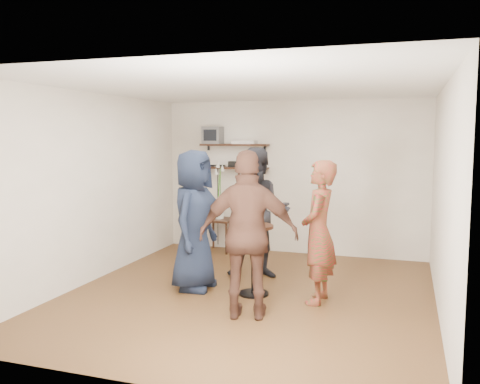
% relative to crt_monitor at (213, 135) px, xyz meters
% --- Properties ---
extents(room, '(4.58, 5.08, 2.68)m').
position_rel_crt_monitor_xyz_m(room, '(1.39, -2.38, -0.72)').
color(room, '#422915').
rests_on(room, ground).
extents(shelf_upper, '(1.20, 0.25, 0.04)m').
position_rel_crt_monitor_xyz_m(shelf_upper, '(0.39, 0.00, -0.17)').
color(shelf_upper, black).
rests_on(shelf_upper, room).
extents(shelf_lower, '(1.20, 0.25, 0.04)m').
position_rel_crt_monitor_xyz_m(shelf_lower, '(0.39, 0.00, -0.57)').
color(shelf_lower, black).
rests_on(shelf_lower, room).
extents(crt_monitor, '(0.32, 0.30, 0.30)m').
position_rel_crt_monitor_xyz_m(crt_monitor, '(0.00, 0.00, 0.00)').
color(crt_monitor, '#59595B').
rests_on(crt_monitor, shelf_upper).
extents(dvd_deck, '(0.40, 0.24, 0.06)m').
position_rel_crt_monitor_xyz_m(dvd_deck, '(0.58, 0.00, -0.12)').
color(dvd_deck, silver).
rests_on(dvd_deck, shelf_upper).
extents(radio, '(0.22, 0.10, 0.10)m').
position_rel_crt_monitor_xyz_m(radio, '(0.40, 0.00, -0.50)').
color(radio, black).
rests_on(radio, shelf_lower).
extents(power_strip, '(0.30, 0.05, 0.03)m').
position_rel_crt_monitor_xyz_m(power_strip, '(0.05, 0.05, -0.54)').
color(power_strip, black).
rests_on(power_strip, shelf_lower).
extents(side_table, '(0.51, 0.51, 0.58)m').
position_rel_crt_monitor_xyz_m(side_table, '(0.18, -0.19, -1.54)').
color(side_table, black).
rests_on(side_table, room).
extents(vase_lilies, '(0.20, 0.20, 1.02)m').
position_rel_crt_monitor_xyz_m(vase_lilies, '(0.18, -0.19, -1.12)').
color(vase_lilies, silver).
rests_on(vase_lilies, side_table).
extents(drinks_table, '(0.49, 0.49, 0.90)m').
position_rel_crt_monitor_xyz_m(drinks_table, '(1.45, -2.34, -1.44)').
color(drinks_table, black).
rests_on(drinks_table, room).
extents(wine_glass_fl, '(0.07, 0.07, 0.21)m').
position_rel_crt_monitor_xyz_m(wine_glass_fl, '(1.40, -2.38, -0.98)').
color(wine_glass_fl, silver).
rests_on(wine_glass_fl, drinks_table).
extents(wine_glass_fr, '(0.07, 0.07, 0.20)m').
position_rel_crt_monitor_xyz_m(wine_glass_fr, '(1.53, -2.38, -0.98)').
color(wine_glass_fr, silver).
rests_on(wine_glass_fr, drinks_table).
extents(wine_glass_bl, '(0.06, 0.06, 0.18)m').
position_rel_crt_monitor_xyz_m(wine_glass_bl, '(1.43, -2.29, -1.00)').
color(wine_glass_bl, silver).
rests_on(wine_glass_bl, drinks_table).
extents(wine_glass_br, '(0.07, 0.07, 0.22)m').
position_rel_crt_monitor_xyz_m(wine_glass_br, '(1.49, -2.34, -0.97)').
color(wine_glass_br, silver).
rests_on(wine_glass_br, drinks_table).
extents(person_plaid, '(0.43, 0.64, 1.72)m').
position_rel_crt_monitor_xyz_m(person_plaid, '(2.27, -2.36, -1.16)').
color(person_plaid, red).
rests_on(person_plaid, room).
extents(person_dark, '(1.02, 0.87, 1.85)m').
position_rel_crt_monitor_xyz_m(person_dark, '(1.28, -1.54, -1.09)').
color(person_dark, black).
rests_on(person_dark, room).
extents(person_navy, '(0.59, 0.90, 1.83)m').
position_rel_crt_monitor_xyz_m(person_navy, '(0.64, -2.33, -1.10)').
color(person_navy, black).
rests_on(person_navy, room).
extents(person_brown, '(1.16, 0.68, 1.86)m').
position_rel_crt_monitor_xyz_m(person_brown, '(1.63, -3.13, -1.09)').
color(person_brown, '#46291E').
rests_on(person_brown, room).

